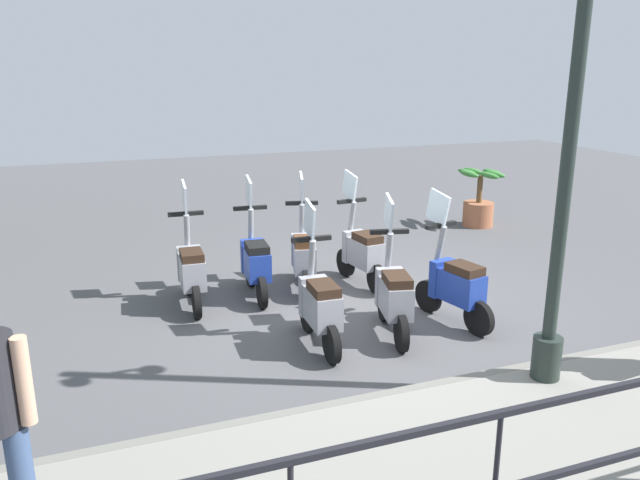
{
  "coord_description": "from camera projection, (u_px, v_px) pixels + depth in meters",
  "views": [
    {
      "loc": [
        -6.54,
        3.01,
        2.94
      ],
      "look_at": [
        0.2,
        0.5,
        0.9
      ],
      "focal_mm": 35.0,
      "sensor_mm": 36.0,
      "label": 1
    }
  ],
  "objects": [
    {
      "name": "scooter_near_1",
      "position": [
        393.0,
        295.0,
        6.88
      ],
      "size": [
        1.21,
        0.51,
        1.54
      ],
      "rotation": [
        0.0,
        0.0,
        -0.23
      ],
      "color": "black",
      "rests_on": "ground_plane"
    },
    {
      "name": "promenade_walkway",
      "position": [
        531.0,
        446.0,
        4.85
      ],
      "size": [
        2.2,
        20.0,
        0.15
      ],
      "color": "gray",
      "rests_on": "ground_plane"
    },
    {
      "name": "scooter_far_3",
      "position": [
        191.0,
        269.0,
        7.72
      ],
      "size": [
        1.23,
        0.44,
        1.54
      ],
      "rotation": [
        0.0,
        0.0,
        -0.05
      ],
      "color": "black",
      "rests_on": "ground_plane"
    },
    {
      "name": "scooter_far_1",
      "position": [
        304.0,
        255.0,
        8.3
      ],
      "size": [
        1.21,
        0.52,
        1.54
      ],
      "rotation": [
        0.0,
        0.0,
        -0.26
      ],
      "color": "black",
      "rests_on": "ground_plane"
    },
    {
      "name": "scooter_near_2",
      "position": [
        319.0,
        304.0,
        6.6
      ],
      "size": [
        1.23,
        0.44,
        1.54
      ],
      "rotation": [
        0.0,
        0.0,
        -0.04
      ],
      "color": "black",
      "rests_on": "ground_plane"
    },
    {
      "name": "scooter_far_0",
      "position": [
        361.0,
        251.0,
        8.47
      ],
      "size": [
        1.23,
        0.44,
        1.54
      ],
      "rotation": [
        0.0,
        0.0,
        0.13
      ],
      "color": "black",
      "rests_on": "ground_plane"
    },
    {
      "name": "ground_plane",
      "position": [
        363.0,
        310.0,
        7.71
      ],
      "size": [
        28.0,
        28.0,
        0.0
      ],
      "primitive_type": "plane",
      "color": "#4C4C4F"
    },
    {
      "name": "potted_palm",
      "position": [
        479.0,
        203.0,
        11.61
      ],
      "size": [
        1.06,
        0.66,
        1.05
      ],
      "color": "#9E5B3D",
      "rests_on": "ground_plane"
    },
    {
      "name": "scooter_near_0",
      "position": [
        454.0,
        284.0,
        7.2
      ],
      "size": [
        1.22,
        0.49,
        1.54
      ],
      "rotation": [
        0.0,
        0.0,
        0.21
      ],
      "color": "black",
      "rests_on": "ground_plane"
    },
    {
      "name": "scooter_far_2",
      "position": [
        255.0,
        261.0,
        8.03
      ],
      "size": [
        1.23,
        0.44,
        1.54
      ],
      "rotation": [
        0.0,
        0.0,
        -0.08
      ],
      "color": "black",
      "rests_on": "ground_plane"
    },
    {
      "name": "lamp_post_near",
      "position": [
        566.0,
        175.0,
        5.24
      ],
      "size": [
        0.26,
        0.9,
        4.25
      ],
      "color": "#232D28",
      "rests_on": "promenade_walkway"
    }
  ]
}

